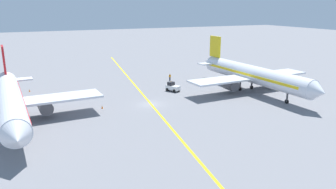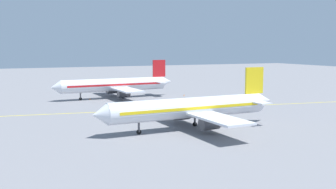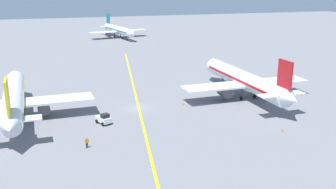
{
  "view_description": "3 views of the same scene",
  "coord_description": "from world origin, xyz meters",
  "px_view_note": "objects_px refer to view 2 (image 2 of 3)",
  "views": [
    {
      "loc": [
        21.34,
        54.17,
        17.61
      ],
      "look_at": [
        -2.12,
        2.96,
        2.35
      ],
      "focal_mm": 35.0,
      "sensor_mm": 36.0,
      "label": 1
    },
    {
      "loc": [
        -83.64,
        31.31,
        14.42
      ],
      "look_at": [
        -5.7,
        -2.76,
        4.09
      ],
      "focal_mm": 42.0,
      "sensor_mm": 36.0,
      "label": 2
    },
    {
      "loc": [
        -15.47,
        -72.08,
        24.22
      ],
      "look_at": [
        4.54,
        -5.01,
        3.76
      ],
      "focal_mm": 42.0,
      "sensor_mm": 36.0,
      "label": 3
    }
  ],
  "objects_px": {
    "traffic_cone_near_nose": "(90,99)",
    "ground_crew_worker": "(236,109)",
    "baggage_tug_white": "(190,109)",
    "airplane_at_gate": "(192,108)",
    "traffic_cone_mid_apron": "(184,95)",
    "airplane_adjacent_stand": "(116,85)",
    "traffic_cone_by_wingtip": "(139,103)"
  },
  "relations": [
    {
      "from": "traffic_cone_mid_apron",
      "to": "traffic_cone_by_wingtip",
      "type": "relative_size",
      "value": 1.0
    },
    {
      "from": "airplane_at_gate",
      "to": "airplane_adjacent_stand",
      "type": "distance_m",
      "value": 46.11
    },
    {
      "from": "ground_crew_worker",
      "to": "traffic_cone_by_wingtip",
      "type": "relative_size",
      "value": 3.05
    },
    {
      "from": "airplane_at_gate",
      "to": "baggage_tug_white",
      "type": "distance_m",
      "value": 16.86
    },
    {
      "from": "airplane_at_gate",
      "to": "traffic_cone_by_wingtip",
      "type": "distance_m",
      "value": 31.88
    },
    {
      "from": "traffic_cone_mid_apron",
      "to": "traffic_cone_by_wingtip",
      "type": "bearing_deg",
      "value": 121.77
    },
    {
      "from": "airplane_adjacent_stand",
      "to": "traffic_cone_mid_apron",
      "type": "distance_m",
      "value": 20.51
    },
    {
      "from": "airplane_at_gate",
      "to": "ground_crew_worker",
      "type": "relative_size",
      "value": 21.13
    },
    {
      "from": "traffic_cone_near_nose",
      "to": "traffic_cone_mid_apron",
      "type": "bearing_deg",
      "value": -95.25
    },
    {
      "from": "traffic_cone_by_wingtip",
      "to": "airplane_at_gate",
      "type": "bearing_deg",
      "value": 177.78
    },
    {
      "from": "airplane_adjacent_stand",
      "to": "ground_crew_worker",
      "type": "relative_size",
      "value": 21.14
    },
    {
      "from": "traffic_cone_near_nose",
      "to": "traffic_cone_by_wingtip",
      "type": "relative_size",
      "value": 1.0
    },
    {
      "from": "ground_crew_worker",
      "to": "traffic_cone_by_wingtip",
      "type": "xyz_separation_m",
      "value": [
        20.47,
        15.51,
        -0.63
      ]
    },
    {
      "from": "ground_crew_worker",
      "to": "traffic_cone_by_wingtip",
      "type": "distance_m",
      "value": 25.7
    },
    {
      "from": "traffic_cone_by_wingtip",
      "to": "airplane_adjacent_stand",
      "type": "bearing_deg",
      "value": 7.14
    },
    {
      "from": "ground_crew_worker",
      "to": "traffic_cone_mid_apron",
      "type": "xyz_separation_m",
      "value": [
        31.72,
        -2.64,
        -0.63
      ]
    },
    {
      "from": "baggage_tug_white",
      "to": "ground_crew_worker",
      "type": "bearing_deg",
      "value": -111.67
    },
    {
      "from": "traffic_cone_mid_apron",
      "to": "traffic_cone_near_nose",
      "type": "bearing_deg",
      "value": 84.75
    },
    {
      "from": "baggage_tug_white",
      "to": "traffic_cone_mid_apron",
      "type": "relative_size",
      "value": 6.09
    },
    {
      "from": "ground_crew_worker",
      "to": "airplane_at_gate",
      "type": "bearing_deg",
      "value": 123.78
    },
    {
      "from": "traffic_cone_near_nose",
      "to": "traffic_cone_mid_apron",
      "type": "relative_size",
      "value": 1.0
    },
    {
      "from": "airplane_at_gate",
      "to": "baggage_tug_white",
      "type": "xyz_separation_m",
      "value": [
        15.01,
        -7.14,
        -2.81
      ]
    },
    {
      "from": "baggage_tug_white",
      "to": "airplane_at_gate",
      "type": "bearing_deg",
      "value": 154.57
    },
    {
      "from": "airplane_at_gate",
      "to": "baggage_tug_white",
      "type": "height_order",
      "value": "airplane_at_gate"
    },
    {
      "from": "airplane_at_gate",
      "to": "airplane_adjacent_stand",
      "type": "relative_size",
      "value": 1.0
    },
    {
      "from": "traffic_cone_mid_apron",
      "to": "baggage_tug_white",
      "type": "bearing_deg",
      "value": 156.31
    },
    {
      "from": "traffic_cone_near_nose",
      "to": "ground_crew_worker",
      "type": "bearing_deg",
      "value": -144.04
    },
    {
      "from": "baggage_tug_white",
      "to": "traffic_cone_by_wingtip",
      "type": "relative_size",
      "value": 6.09
    },
    {
      "from": "traffic_cone_near_nose",
      "to": "traffic_cone_mid_apron",
      "type": "height_order",
      "value": "same"
    },
    {
      "from": "airplane_at_gate",
      "to": "traffic_cone_near_nose",
      "type": "xyz_separation_m",
      "value": [
        45.44,
        8.1,
        -3.43
      ]
    },
    {
      "from": "traffic_cone_by_wingtip",
      "to": "traffic_cone_mid_apron",
      "type": "bearing_deg",
      "value": -58.23
    },
    {
      "from": "ground_crew_worker",
      "to": "baggage_tug_white",
      "type": "bearing_deg",
      "value": 68.33
    }
  ]
}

